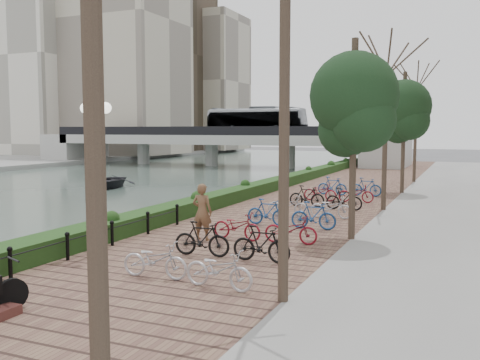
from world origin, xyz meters
The scene contains 11 objects.
river_water centered at (-15.00, 25.00, 0.01)m, with size 30.00×130.00×0.02m, color #4B5E56.
promenade centered at (4.00, 17.50, 0.25)m, with size 8.00×75.00×0.50m, color brown.
hedge centered at (0.60, 20.00, 0.80)m, with size 1.10×56.00×0.60m, color #1D3914.
chain_fence centered at (1.40, 2.00, 0.85)m, with size 0.10×14.10×0.70m.
lamppost centered at (1.72, 3.96, 3.74)m, with size 1.02×0.32×4.44m.
pedestrian centered at (3.58, 6.86, 1.43)m, with size 0.68×0.44×1.85m, color brown.
bicycle_parking centered at (5.50, 11.29, 0.97)m, with size 2.40×19.89×1.00m.
street_trees centered at (8.00, 12.68, 3.69)m, with size 3.20×37.12×6.80m.
bridge centered at (-13.89, 45.00, 3.37)m, with size 36.00×10.77×6.50m.
boat centered at (-11.77, 21.83, 0.49)m, with size 3.23×4.52×0.94m, color black.
far_buildings centered at (-41.66, 65.91, 16.12)m, with size 35.00×38.00×38.00m.
Camera 1 is at (11.51, -8.40, 4.09)m, focal length 40.00 mm.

